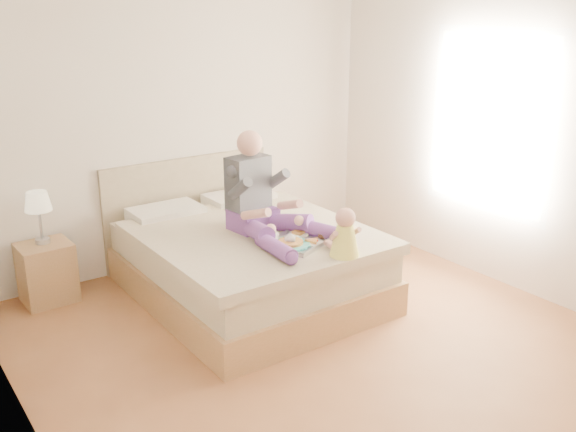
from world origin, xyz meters
TOP-DOWN VIEW (x-y plane):
  - room at (0.08, 0.01)m, footprint 4.02×4.22m
  - bed at (0.00, 1.08)m, footprint 1.70×2.18m
  - nightstand at (-1.42, 1.88)m, footprint 0.42×0.38m
  - lamp at (-1.42, 1.91)m, footprint 0.21×0.21m
  - adult at (0.05, 0.84)m, footprint 0.71×1.05m
  - tray at (0.13, 0.48)m, footprint 0.60×0.55m
  - baby at (0.27, 0.08)m, footprint 0.24×0.33m

SIDE VIEW (x-z plane):
  - nightstand at x=-1.42m, z-range 0.00..0.50m
  - bed at x=0.00m, z-range -0.18..0.82m
  - tray at x=0.13m, z-range 0.57..0.71m
  - baby at x=0.27m, z-range 0.58..0.94m
  - lamp at x=-1.42m, z-range 0.62..1.06m
  - adult at x=0.05m, z-range 0.44..1.28m
  - room at x=0.08m, z-range 0.15..2.87m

